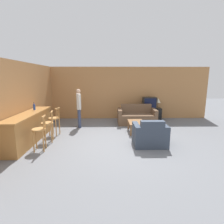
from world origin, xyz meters
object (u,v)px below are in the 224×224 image
coffee_table (136,123)px  table_lamp (158,101)px  tv_unit (149,114)px  tv (149,103)px  bar_chair_near (39,132)px  person_by_window (79,106)px  armchair_near (150,135)px  bottle (34,106)px  couch_far (137,117)px  bar_chair_mid (48,125)px  bar_chair_far (54,120)px

coffee_table → table_lamp: table_lamp is taller
tv_unit → tv: size_ratio=1.83×
bar_chair_near → person_by_window: size_ratio=0.63×
tv_unit → person_by_window: (-3.24, -1.29, 0.62)m
armchair_near → tv: bearing=77.8°
tv_unit → bottle: 5.25m
couch_far → person_by_window: person_by_window is taller
armchair_near → coffee_table: armchair_near is taller
bar_chair_mid → coffee_table: bearing=17.6°
bottle → table_lamp: size_ratio=0.55×
couch_far → person_by_window: (-2.51, -0.54, 0.60)m
tv_unit → table_lamp: table_lamp is taller
couch_far → bottle: 4.29m
tv_unit → tv: (-0.00, -0.00, 0.57)m
bar_chair_near → table_lamp: size_ratio=2.11×
bar_chair_near → person_by_window: person_by_window is taller
tv → table_lamp: (0.44, 0.00, 0.09)m
armchair_near → tv_unit: (0.72, 3.35, -0.02)m
bar_chair_far → table_lamp: (4.41, 2.28, 0.40)m
bar_chair_mid → tv: (3.97, 2.97, 0.31)m
bar_chair_far → coffee_table: size_ratio=1.11×
tv → bottle: bearing=-152.8°
person_by_window → armchair_near: bearing=-39.2°
bar_chair_mid → table_lamp: size_ratio=2.11×
bar_chair_mid → tv: tv is taller
bottle → table_lamp: 5.59m
couch_far → person_by_window: size_ratio=1.06×
bar_chair_far → bottle: 0.84m
tv_unit → bar_chair_mid: bearing=-143.2°
tv → table_lamp: bearing=0.4°
bar_chair_near → table_lamp: bearing=39.8°
bar_chair_mid → armchair_near: bar_chair_mid is taller
bottle → person_by_window: (1.38, 1.09, -0.16)m
coffee_table → person_by_window: person_by_window is taller
couch_far → table_lamp: 1.52m
bottle → armchair_near: bearing=-14.0°
bar_chair_mid → couch_far: bar_chair_mid is taller
bar_chair_near → bar_chair_far: (-0.00, 1.39, 0.00)m
armchair_near → coffee_table: size_ratio=1.10×
couch_far → tv_unit: 1.04m
couch_far → tv_unit: bearing=45.9°
bar_chair_far → couch_far: size_ratio=0.59×
table_lamp → tv: bearing=-179.6°
couch_far → tv: (0.73, 0.75, 0.55)m
couch_far → table_lamp: table_lamp is taller
bar_chair_near → bar_chair_mid: 0.70m
coffee_table → table_lamp: 2.51m
armchair_near → coffee_table: (-0.23, 1.34, 0.03)m
bar_chair_far → armchair_near: size_ratio=1.01×
table_lamp → person_by_window: person_by_window is taller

